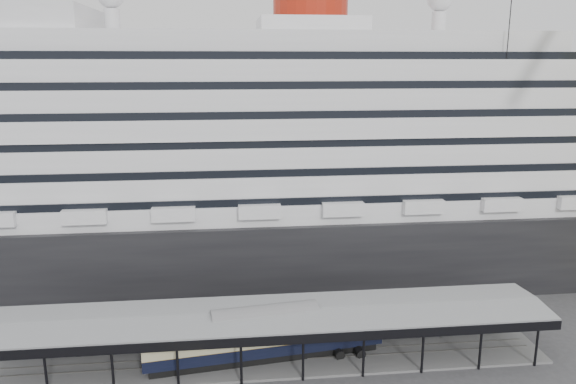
# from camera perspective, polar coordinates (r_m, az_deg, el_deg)

# --- Properties ---
(cruise_ship) EXTENTS (130.00, 30.00, 43.90)m
(cruise_ship) POSITION_cam_1_polar(r_m,az_deg,el_deg) (78.91, -3.57, 5.17)
(cruise_ship) COLOR black
(cruise_ship) RESTS_ON ground
(platform_canopy) EXTENTS (56.00, 9.18, 5.30)m
(platform_canopy) POSITION_cam_1_polar(r_m,az_deg,el_deg) (57.89, -1.96, -14.61)
(platform_canopy) COLOR slate
(platform_canopy) RESTS_ON ground
(pullman_carriage) EXTENTS (24.11, 6.21, 23.47)m
(pullman_carriage) POSITION_cam_1_polar(r_m,az_deg,el_deg) (57.65, -2.35, -14.21)
(pullman_carriage) COLOR black
(pullman_carriage) RESTS_ON ground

